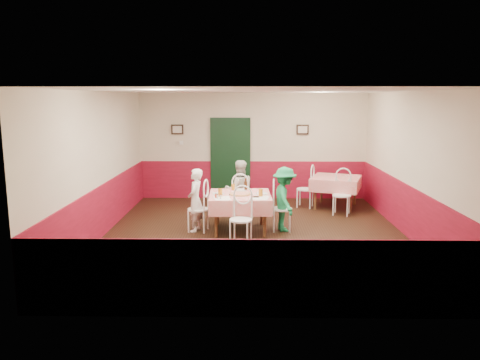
{
  "coord_description": "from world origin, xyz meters",
  "views": [
    {
      "loc": [
        -0.14,
        -8.89,
        2.67
      ],
      "look_at": [
        -0.29,
        0.33,
        1.05
      ],
      "focal_mm": 35.0,
      "sensor_mm": 36.0,
      "label": 1
    }
  ],
  "objects_px": {
    "chair_far": "(239,200)",
    "wallet": "(256,197)",
    "glass_a": "(220,193)",
    "main_table": "(240,213)",
    "chair_left": "(198,209)",
    "beer_bottle": "(246,185)",
    "diner_far": "(239,190)",
    "chair_right": "(282,209)",
    "glass_c": "(233,187)",
    "glass_b": "(261,193)",
    "pizza": "(240,194)",
    "chair_near": "(241,220)",
    "chair_second_a": "(305,189)",
    "chair_second_b": "(342,196)",
    "second_table": "(336,192)",
    "diner_left": "(195,200)",
    "diner_right": "(284,199)"
  },
  "relations": [
    {
      "from": "main_table",
      "to": "glass_a",
      "type": "xyz_separation_m",
      "value": [
        -0.38,
        -0.23,
        0.46
      ]
    },
    {
      "from": "chair_far",
      "to": "chair_second_a",
      "type": "xyz_separation_m",
      "value": [
        1.6,
        1.27,
        0.0
      ]
    },
    {
      "from": "chair_second_a",
      "to": "glass_b",
      "type": "distance_m",
      "value": 2.63
    },
    {
      "from": "main_table",
      "to": "second_table",
      "type": "distance_m",
      "value": 3.15
    },
    {
      "from": "chair_near",
      "to": "glass_c",
      "type": "distance_m",
      "value": 1.34
    },
    {
      "from": "second_table",
      "to": "glass_b",
      "type": "relative_size",
      "value": 7.54
    },
    {
      "from": "chair_right",
      "to": "beer_bottle",
      "type": "height_order",
      "value": "beer_bottle"
    },
    {
      "from": "chair_right",
      "to": "glass_c",
      "type": "bearing_deg",
      "value": 71.94
    },
    {
      "from": "main_table",
      "to": "chair_second_a",
      "type": "relative_size",
      "value": 1.36
    },
    {
      "from": "chair_far",
      "to": "pizza",
      "type": "xyz_separation_m",
      "value": [
        0.03,
        -0.9,
        0.32
      ]
    },
    {
      "from": "chair_second_b",
      "to": "wallet",
      "type": "bearing_deg",
      "value": -121.36
    },
    {
      "from": "chair_right",
      "to": "diner_left",
      "type": "distance_m",
      "value": 1.76
    },
    {
      "from": "diner_left",
      "to": "diner_right",
      "type": "bearing_deg",
      "value": 100.88
    },
    {
      "from": "pizza",
      "to": "glass_b",
      "type": "distance_m",
      "value": 0.44
    },
    {
      "from": "second_table",
      "to": "chair_far",
      "type": "height_order",
      "value": "chair_far"
    },
    {
      "from": "glass_a",
      "to": "wallet",
      "type": "xyz_separation_m",
      "value": [
        0.7,
        -0.05,
        -0.07
      ]
    },
    {
      "from": "diner_right",
      "to": "second_table",
      "type": "bearing_deg",
      "value": -43.97
    },
    {
      "from": "main_table",
      "to": "diner_right",
      "type": "xyz_separation_m",
      "value": [
        0.9,
        0.03,
        0.28
      ]
    },
    {
      "from": "second_table",
      "to": "chair_right",
      "type": "height_order",
      "value": "chair_right"
    },
    {
      "from": "diner_far",
      "to": "glass_a",
      "type": "bearing_deg",
      "value": 61.61
    },
    {
      "from": "chair_second_a",
      "to": "glass_c",
      "type": "xyz_separation_m",
      "value": [
        -1.73,
        -1.7,
        0.38
      ]
    },
    {
      "from": "chair_second_b",
      "to": "diner_right",
      "type": "relative_size",
      "value": 0.69
    },
    {
      "from": "chair_right",
      "to": "diner_far",
      "type": "height_order",
      "value": "diner_far"
    },
    {
      "from": "chair_left",
      "to": "diner_left",
      "type": "distance_m",
      "value": 0.2
    },
    {
      "from": "main_table",
      "to": "second_table",
      "type": "relative_size",
      "value": 1.09
    },
    {
      "from": "beer_bottle",
      "to": "chair_second_a",
      "type": "bearing_deg",
      "value": 49.73
    },
    {
      "from": "glass_a",
      "to": "glass_c",
      "type": "xyz_separation_m",
      "value": [
        0.23,
        0.65,
        -0.01
      ]
    },
    {
      "from": "chair_second_a",
      "to": "wallet",
      "type": "distance_m",
      "value": 2.73
    },
    {
      "from": "chair_near",
      "to": "glass_b",
      "type": "height_order",
      "value": "glass_b"
    },
    {
      "from": "main_table",
      "to": "wallet",
      "type": "relative_size",
      "value": 11.09
    },
    {
      "from": "wallet",
      "to": "diner_left",
      "type": "height_order",
      "value": "diner_left"
    },
    {
      "from": "chair_second_b",
      "to": "glass_b",
      "type": "distance_m",
      "value": 2.51
    },
    {
      "from": "chair_far",
      "to": "wallet",
      "type": "distance_m",
      "value": 1.23
    },
    {
      "from": "chair_near",
      "to": "diner_left",
      "type": "height_order",
      "value": "diner_left"
    },
    {
      "from": "main_table",
      "to": "glass_b",
      "type": "distance_m",
      "value": 0.65
    },
    {
      "from": "main_table",
      "to": "chair_second_b",
      "type": "bearing_deg",
      "value": 30.52
    },
    {
      "from": "glass_c",
      "to": "glass_b",
      "type": "bearing_deg",
      "value": -47.82
    },
    {
      "from": "main_table",
      "to": "chair_left",
      "type": "xyz_separation_m",
      "value": [
        -0.85,
        -0.03,
        0.08
      ]
    },
    {
      "from": "glass_a",
      "to": "diner_left",
      "type": "height_order",
      "value": "diner_left"
    },
    {
      "from": "diner_far",
      "to": "chair_left",
      "type": "bearing_deg",
      "value": 37.52
    },
    {
      "from": "beer_bottle",
      "to": "wallet",
      "type": "distance_m",
      "value": 0.72
    },
    {
      "from": "glass_b",
      "to": "chair_near",
      "type": "bearing_deg",
      "value": -120.64
    },
    {
      "from": "second_table",
      "to": "beer_bottle",
      "type": "bearing_deg",
      "value": -142.06
    },
    {
      "from": "second_table",
      "to": "chair_second_b",
      "type": "distance_m",
      "value": 0.75
    },
    {
      "from": "chair_far",
      "to": "beer_bottle",
      "type": "distance_m",
      "value": 0.64
    },
    {
      "from": "diner_right",
      "to": "diner_far",
      "type": "bearing_deg",
      "value": 37.17
    },
    {
      "from": "beer_bottle",
      "to": "diner_far",
      "type": "height_order",
      "value": "diner_far"
    },
    {
      "from": "main_table",
      "to": "glass_c",
      "type": "distance_m",
      "value": 0.63
    },
    {
      "from": "main_table",
      "to": "chair_left",
      "type": "bearing_deg",
      "value": -178.13
    },
    {
      "from": "wallet",
      "to": "diner_left",
      "type": "distance_m",
      "value": 1.25
    }
  ]
}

